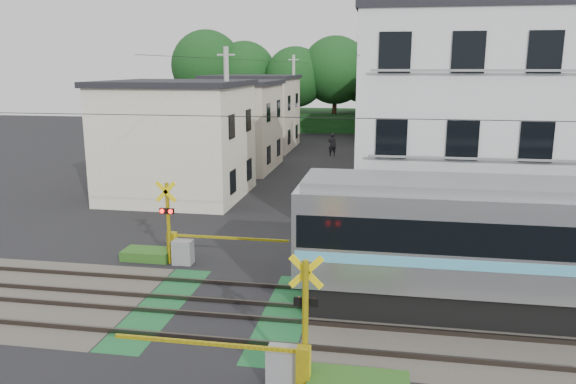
% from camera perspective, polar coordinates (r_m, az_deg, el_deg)
% --- Properties ---
extents(ground, '(120.00, 120.00, 0.00)m').
position_cam_1_polar(ground, '(17.03, -6.77, -11.84)').
color(ground, black).
extents(track_bed, '(120.00, 120.00, 0.14)m').
position_cam_1_polar(track_bed, '(17.02, -6.77, -11.72)').
color(track_bed, '#47423A').
rests_on(track_bed, ground).
extents(crossing_signal_near, '(4.74, 0.65, 3.09)m').
position_cam_1_polar(crossing_signal_near, '(12.99, -0.18, -16.48)').
color(crossing_signal_near, yellow).
rests_on(crossing_signal_near, ground).
extents(crossing_signal_far, '(4.74, 0.65, 3.09)m').
position_cam_1_polar(crossing_signal_far, '(20.80, -10.83, -5.28)').
color(crossing_signal_far, yellow).
rests_on(crossing_signal_far, ground).
extents(apartment_block, '(10.20, 8.36, 9.30)m').
position_cam_1_polar(apartment_block, '(24.75, 19.05, 6.45)').
color(apartment_block, silver).
rests_on(apartment_block, ground).
extents(houses_row, '(22.07, 31.35, 6.80)m').
position_cam_1_polar(houses_row, '(41.15, 3.80, 7.34)').
color(houses_row, silver).
rests_on(houses_row, ground).
extents(tree_hill, '(40.00, 13.78, 11.47)m').
position_cam_1_polar(tree_hill, '(62.13, 5.72, 11.12)').
color(tree_hill, '#154017').
rests_on(tree_hill, ground).
extents(catenary, '(60.00, 5.04, 7.00)m').
position_cam_1_polar(catenary, '(15.30, 14.97, -0.39)').
color(catenary, '#2D2D33').
rests_on(catenary, ground).
extents(utility_poles, '(7.90, 42.00, 8.00)m').
position_cam_1_polar(utility_poles, '(38.36, 1.39, 8.23)').
color(utility_poles, '#A5A5A0').
rests_on(utility_poles, ground).
extents(pedestrian, '(0.78, 0.62, 1.85)m').
position_cam_1_polar(pedestrian, '(45.12, 4.51, 4.83)').
color(pedestrian, black).
rests_on(pedestrian, ground).
extents(weed_patches, '(10.25, 8.80, 0.40)m').
position_cam_1_polar(weed_patches, '(16.49, -0.88, -11.89)').
color(weed_patches, '#2D5E1E').
rests_on(weed_patches, ground).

